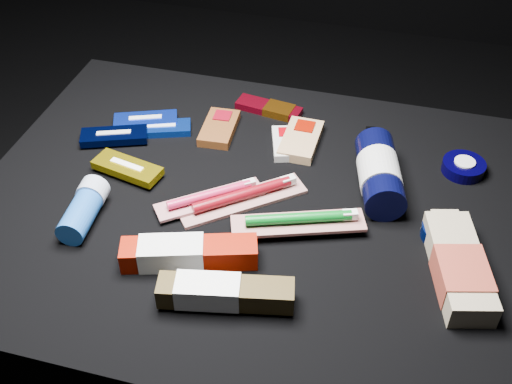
% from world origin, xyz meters
% --- Properties ---
extents(ground, '(3.00, 3.00, 0.00)m').
position_xyz_m(ground, '(0.00, 0.00, 0.00)').
color(ground, black).
rests_on(ground, ground).
extents(cloth_table, '(0.98, 0.78, 0.40)m').
position_xyz_m(cloth_table, '(0.00, 0.00, 0.20)').
color(cloth_table, black).
rests_on(cloth_table, ground).
extents(luna_bar_0, '(0.13, 0.08, 0.02)m').
position_xyz_m(luna_bar_0, '(-0.23, 0.16, 0.41)').
color(luna_bar_0, '#0C32A4').
rests_on(luna_bar_0, cloth_table).
extents(luna_bar_1, '(0.14, 0.09, 0.02)m').
position_xyz_m(luna_bar_1, '(-0.26, 0.18, 0.41)').
color(luna_bar_1, '#0E2CBB').
rests_on(luna_bar_1, cloth_table).
extents(luna_bar_2, '(0.14, 0.09, 0.02)m').
position_xyz_m(luna_bar_2, '(-0.30, 0.11, 0.41)').
color(luna_bar_2, black).
rests_on(luna_bar_2, cloth_table).
extents(luna_bar_3, '(0.14, 0.08, 0.02)m').
position_xyz_m(luna_bar_3, '(-0.23, 0.02, 0.42)').
color(luna_bar_3, '#AE970C').
rests_on(luna_bar_3, cloth_table).
extents(clif_bar_0, '(0.07, 0.12, 0.02)m').
position_xyz_m(clif_bar_0, '(-0.11, 0.20, 0.41)').
color(clif_bar_0, '#5E3114').
rests_on(clif_bar_0, cloth_table).
extents(clif_bar_1, '(0.08, 0.11, 0.02)m').
position_xyz_m(clif_bar_1, '(0.03, 0.18, 0.41)').
color(clif_bar_1, beige).
rests_on(clif_bar_1, cloth_table).
extents(clif_bar_2, '(0.07, 0.13, 0.02)m').
position_xyz_m(clif_bar_2, '(0.06, 0.20, 0.41)').
color(clif_bar_2, tan).
rests_on(clif_bar_2, cloth_table).
extents(power_bar, '(0.14, 0.06, 0.02)m').
position_xyz_m(power_bar, '(-0.02, 0.29, 0.41)').
color(power_bar, maroon).
rests_on(power_bar, cloth_table).
extents(lotion_bottle, '(0.11, 0.23, 0.07)m').
position_xyz_m(lotion_bottle, '(0.22, 0.10, 0.44)').
color(lotion_bottle, black).
rests_on(lotion_bottle, cloth_table).
extents(cream_tin_upper, '(0.08, 0.08, 0.02)m').
position_xyz_m(cream_tin_upper, '(0.37, 0.19, 0.41)').
color(cream_tin_upper, black).
rests_on(cream_tin_upper, cloth_table).
extents(cream_tin_lower, '(0.08, 0.08, 0.03)m').
position_xyz_m(cream_tin_lower, '(0.34, 0.00, 0.41)').
color(cream_tin_lower, black).
rests_on(cream_tin_lower, cloth_table).
extents(bodywash_bottle, '(0.12, 0.23, 0.05)m').
position_xyz_m(bodywash_bottle, '(0.37, -0.08, 0.42)').
color(bodywash_bottle, tan).
rests_on(bodywash_bottle, cloth_table).
extents(deodorant_stick, '(0.06, 0.13, 0.05)m').
position_xyz_m(deodorant_stick, '(-0.26, -0.11, 0.42)').
color(deodorant_stick, '#1A50A2').
rests_on(deodorant_stick, cloth_table).
extents(toothbrush_pack_0, '(0.22, 0.19, 0.03)m').
position_xyz_m(toothbrush_pack_0, '(-0.01, 0.00, 0.41)').
color(toothbrush_pack_0, '#B2A8A6').
rests_on(toothbrush_pack_0, cloth_table).
extents(toothbrush_pack_1, '(0.18, 0.16, 0.02)m').
position_xyz_m(toothbrush_pack_1, '(-0.06, -0.02, 0.41)').
color(toothbrush_pack_1, beige).
rests_on(toothbrush_pack_1, cloth_table).
extents(toothbrush_pack_2, '(0.23, 0.12, 0.03)m').
position_xyz_m(toothbrush_pack_2, '(0.11, -0.04, 0.42)').
color(toothbrush_pack_2, '#A7A09D').
rests_on(toothbrush_pack_2, cloth_table).
extents(toothpaste_carton_red, '(0.22, 0.11, 0.04)m').
position_xyz_m(toothpaste_carton_red, '(-0.06, -0.16, 0.42)').
color(toothpaste_carton_red, '#870F00').
rests_on(toothpaste_carton_red, cloth_table).
extents(toothpaste_carton_green, '(0.21, 0.08, 0.04)m').
position_xyz_m(toothpaste_carton_green, '(0.02, -0.23, 0.42)').
color(toothpaste_carton_green, '#3A2C10').
rests_on(toothpaste_carton_green, cloth_table).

